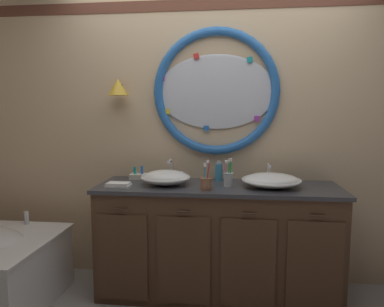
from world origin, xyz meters
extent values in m
cube|color=#D6B78E|center=(0.00, 0.59, 1.30)|extent=(6.40, 0.08, 2.60)
cube|color=brown|center=(0.00, 0.55, 2.32)|extent=(6.27, 0.01, 0.09)
ellipsoid|color=silver|center=(0.02, 0.54, 1.62)|extent=(0.98, 0.02, 0.62)
torus|color=#2866B7|center=(0.02, 0.53, 1.62)|extent=(1.05, 0.07, 1.05)
cube|color=purple|center=(0.51, 0.52, 1.62)|extent=(0.05, 0.01, 0.05)
cube|color=teal|center=(0.30, 0.52, 1.87)|extent=(0.05, 0.01, 0.05)
cube|color=red|center=(-0.14, 0.52, 1.91)|extent=(0.05, 0.01, 0.05)
cube|color=purple|center=(-0.43, 0.52, 1.73)|extent=(0.05, 0.01, 0.05)
cube|color=yellow|center=(-0.39, 0.52, 1.45)|extent=(0.05, 0.01, 0.05)
cube|color=#2866B7|center=(-0.05, 0.52, 1.31)|extent=(0.04, 0.01, 0.04)
cube|color=purple|center=(0.36, 0.52, 1.40)|extent=(0.05, 0.01, 0.05)
cylinder|color=#4C3823|center=(-0.79, 0.51, 1.68)|extent=(0.02, 0.09, 0.02)
cone|color=gold|center=(-0.79, 0.46, 1.66)|extent=(0.17, 0.17, 0.14)
cube|color=brown|center=(0.06, 0.27, 0.43)|extent=(1.84, 0.56, 0.85)
cube|color=#38383D|center=(0.06, 0.27, 0.87)|extent=(1.88, 0.60, 0.03)
cube|color=#38383D|center=(0.06, 0.54, 0.79)|extent=(1.84, 0.02, 0.11)
cube|color=brown|center=(-0.63, -0.02, 0.38)|extent=(0.39, 0.02, 0.65)
cylinder|color=#422D1E|center=(-0.63, -0.03, 0.75)|extent=(0.10, 0.01, 0.01)
cube|color=brown|center=(-0.17, -0.02, 0.38)|extent=(0.39, 0.02, 0.65)
cylinder|color=#422D1E|center=(-0.17, -0.03, 0.75)|extent=(0.10, 0.01, 0.01)
cube|color=brown|center=(0.29, -0.02, 0.38)|extent=(0.39, 0.02, 0.65)
cylinder|color=#422D1E|center=(0.29, -0.03, 0.75)|extent=(0.10, 0.01, 0.01)
cube|color=brown|center=(0.75, -0.02, 0.38)|extent=(0.39, 0.02, 0.65)
cylinder|color=#422D1E|center=(0.75, -0.03, 0.75)|extent=(0.10, 0.01, 0.01)
cylinder|color=silver|center=(-1.55, 0.26, 0.57)|extent=(0.04, 0.04, 0.11)
ellipsoid|color=white|center=(-0.35, 0.24, 0.94)|extent=(0.37, 0.30, 0.12)
torus|color=white|center=(-0.35, 0.24, 0.94)|extent=(0.39, 0.39, 0.02)
cylinder|color=silver|center=(-0.35, 0.24, 0.94)|extent=(0.03, 0.03, 0.01)
ellipsoid|color=white|center=(0.46, 0.24, 0.94)|extent=(0.43, 0.34, 0.11)
torus|color=white|center=(0.46, 0.24, 0.94)|extent=(0.45, 0.45, 0.02)
cylinder|color=silver|center=(0.46, 0.24, 0.94)|extent=(0.03, 0.03, 0.01)
cylinder|color=silver|center=(-0.35, 0.48, 0.89)|extent=(0.05, 0.05, 0.02)
cylinder|color=silver|center=(-0.35, 0.48, 0.97)|extent=(0.02, 0.02, 0.14)
sphere|color=silver|center=(-0.35, 0.48, 1.04)|extent=(0.03, 0.03, 0.03)
cylinder|color=silver|center=(-0.35, 0.41, 1.04)|extent=(0.02, 0.12, 0.02)
cylinder|color=silver|center=(-0.44, 0.48, 0.91)|extent=(0.04, 0.04, 0.06)
cylinder|color=silver|center=(-0.26, 0.48, 0.91)|extent=(0.04, 0.04, 0.06)
cube|color=silver|center=(-0.44, 0.48, 0.95)|extent=(0.05, 0.01, 0.01)
cube|color=silver|center=(-0.26, 0.48, 0.95)|extent=(0.05, 0.01, 0.01)
cylinder|color=silver|center=(0.46, 0.48, 0.89)|extent=(0.05, 0.05, 0.02)
cylinder|color=silver|center=(0.46, 0.48, 0.96)|extent=(0.02, 0.02, 0.12)
sphere|color=silver|center=(0.46, 0.48, 1.02)|extent=(0.03, 0.03, 0.03)
cylinder|color=silver|center=(0.46, 0.42, 1.02)|extent=(0.02, 0.12, 0.02)
cylinder|color=silver|center=(0.37, 0.48, 0.91)|extent=(0.04, 0.04, 0.06)
cylinder|color=silver|center=(0.55, 0.48, 0.91)|extent=(0.04, 0.04, 0.06)
cube|color=silver|center=(0.37, 0.48, 0.95)|extent=(0.05, 0.01, 0.01)
cube|color=silver|center=(0.55, 0.48, 0.95)|extent=(0.05, 0.01, 0.01)
cylinder|color=#996647|center=(-0.02, 0.10, 0.93)|extent=(0.08, 0.08, 0.09)
torus|color=#996647|center=(-0.02, 0.10, 0.97)|extent=(0.09, 0.09, 0.01)
cylinder|color=#E0383D|center=(-0.01, 0.10, 0.99)|extent=(0.04, 0.04, 0.19)
cube|color=white|center=(-0.01, 0.10, 1.09)|extent=(0.02, 0.02, 0.03)
cylinder|color=pink|center=(-0.03, 0.11, 0.98)|extent=(0.03, 0.03, 0.16)
cube|color=white|center=(-0.03, 0.11, 1.07)|extent=(0.02, 0.02, 0.03)
cylinder|color=#19ADB2|center=(-0.03, 0.09, 0.97)|extent=(0.01, 0.04, 0.16)
cube|color=white|center=(-0.03, 0.09, 1.07)|extent=(0.02, 0.02, 0.03)
cylinder|color=silver|center=(0.14, 0.24, 0.93)|extent=(0.07, 0.07, 0.10)
torus|color=silver|center=(0.14, 0.24, 0.98)|extent=(0.08, 0.08, 0.01)
cylinder|color=green|center=(0.16, 0.25, 0.98)|extent=(0.01, 0.03, 0.18)
cube|color=white|center=(0.16, 0.25, 1.09)|extent=(0.02, 0.02, 0.02)
cylinder|color=green|center=(0.14, 0.26, 0.98)|extent=(0.03, 0.03, 0.16)
cube|color=white|center=(0.14, 0.26, 1.07)|extent=(0.02, 0.02, 0.03)
cylinder|color=pink|center=(0.12, 0.25, 0.98)|extent=(0.04, 0.01, 0.17)
cube|color=white|center=(0.12, 0.25, 1.07)|extent=(0.02, 0.02, 0.02)
cylinder|color=green|center=(0.14, 0.24, 0.98)|extent=(0.02, 0.01, 0.18)
cube|color=white|center=(0.14, 0.24, 1.09)|extent=(0.02, 0.02, 0.02)
cylinder|color=#388EBC|center=(0.06, 0.46, 0.95)|extent=(0.06, 0.06, 0.14)
cylinder|color=silver|center=(0.06, 0.46, 1.03)|extent=(0.04, 0.04, 0.02)
cylinder|color=silver|center=(0.06, 0.44, 1.05)|extent=(0.01, 0.04, 0.01)
cube|color=white|center=(-0.70, 0.13, 0.89)|extent=(0.18, 0.12, 0.02)
cube|color=white|center=(-0.70, 0.13, 0.91)|extent=(0.17, 0.12, 0.02)
cube|color=beige|center=(-0.63, 0.47, 0.90)|extent=(0.14, 0.11, 0.04)
cylinder|color=#19ADB2|center=(-0.66, 0.47, 0.95)|extent=(0.02, 0.02, 0.06)
cylinder|color=blue|center=(-0.60, 0.47, 0.96)|extent=(0.02, 0.02, 0.07)
camera|label=1|loc=(0.17, -2.42, 1.46)|focal=32.84mm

